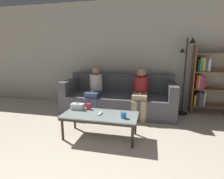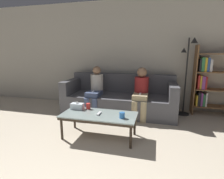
{
  "view_description": "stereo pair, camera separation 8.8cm",
  "coord_description": "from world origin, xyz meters",
  "px_view_note": "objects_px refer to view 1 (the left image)",
  "views": [
    {
      "loc": [
        0.73,
        -0.21,
        1.36
      ],
      "look_at": [
        0.0,
        2.96,
        0.67
      ],
      "focal_mm": 28.0,
      "sensor_mm": 36.0,
      "label": 1
    },
    {
      "loc": [
        0.82,
        -0.19,
        1.36
      ],
      "look_at": [
        0.0,
        2.96,
        0.67
      ],
      "focal_mm": 28.0,
      "sensor_mm": 36.0,
      "label": 2
    }
  ],
  "objects_px": {
    "cup_near_right": "(123,115)",
    "cup_near_left": "(89,106)",
    "bookshelf": "(209,81)",
    "coffee_table": "(100,116)",
    "game_remote": "(100,114)",
    "tissue_box": "(78,106)",
    "couch": "(119,99)",
    "seated_person_left_end": "(95,89)",
    "standing_lamp": "(186,68)",
    "seated_person_mid_left": "(140,91)"
  },
  "relations": [
    {
      "from": "couch",
      "to": "coffee_table",
      "type": "bearing_deg",
      "value": -92.29
    },
    {
      "from": "coffee_table",
      "to": "cup_near_left",
      "type": "bearing_deg",
      "value": 142.86
    },
    {
      "from": "coffee_table",
      "to": "cup_near_left",
      "type": "relative_size",
      "value": 12.08
    },
    {
      "from": "coffee_table",
      "to": "seated_person_left_end",
      "type": "distance_m",
      "value": 1.2
    },
    {
      "from": "couch",
      "to": "cup_near_left",
      "type": "height_order",
      "value": "couch"
    },
    {
      "from": "tissue_box",
      "to": "standing_lamp",
      "type": "height_order",
      "value": "standing_lamp"
    },
    {
      "from": "game_remote",
      "to": "seated_person_mid_left",
      "type": "relative_size",
      "value": 0.14
    },
    {
      "from": "coffee_table",
      "to": "seated_person_left_end",
      "type": "xyz_separation_m",
      "value": [
        -0.45,
        1.09,
        0.2
      ]
    },
    {
      "from": "cup_near_left",
      "to": "seated_person_left_end",
      "type": "xyz_separation_m",
      "value": [
        -0.19,
        0.89,
        0.11
      ]
    },
    {
      "from": "couch",
      "to": "standing_lamp",
      "type": "bearing_deg",
      "value": 6.94
    },
    {
      "from": "bookshelf",
      "to": "tissue_box",
      "type": "bearing_deg",
      "value": -148.85
    },
    {
      "from": "game_remote",
      "to": "seated_person_mid_left",
      "type": "distance_m",
      "value": 1.24
    },
    {
      "from": "cup_near_left",
      "to": "cup_near_right",
      "type": "xyz_separation_m",
      "value": [
        0.66,
        -0.28,
        -0.01
      ]
    },
    {
      "from": "coffee_table",
      "to": "seated_person_left_end",
      "type": "height_order",
      "value": "seated_person_left_end"
    },
    {
      "from": "seated_person_left_end",
      "to": "seated_person_mid_left",
      "type": "height_order",
      "value": "seated_person_left_end"
    },
    {
      "from": "coffee_table",
      "to": "game_remote",
      "type": "bearing_deg",
      "value": -88.21
    },
    {
      "from": "game_remote",
      "to": "coffee_table",
      "type": "bearing_deg",
      "value": 91.79
    },
    {
      "from": "cup_near_right",
      "to": "cup_near_left",
      "type": "bearing_deg",
      "value": 157.03
    },
    {
      "from": "couch",
      "to": "tissue_box",
      "type": "distance_m",
      "value": 1.28
    },
    {
      "from": "couch",
      "to": "seated_person_mid_left",
      "type": "relative_size",
      "value": 2.35
    },
    {
      "from": "seated_person_mid_left",
      "to": "standing_lamp",
      "type": "bearing_deg",
      "value": 23.14
    },
    {
      "from": "cup_near_right",
      "to": "bookshelf",
      "type": "bearing_deg",
      "value": 46.76
    },
    {
      "from": "coffee_table",
      "to": "game_remote",
      "type": "relative_size",
      "value": 8.01
    },
    {
      "from": "tissue_box",
      "to": "game_remote",
      "type": "xyz_separation_m",
      "value": [
        0.45,
        -0.15,
        -0.04
      ]
    },
    {
      "from": "cup_near_left",
      "to": "bookshelf",
      "type": "bearing_deg",
      "value": 32.3
    },
    {
      "from": "tissue_box",
      "to": "game_remote",
      "type": "bearing_deg",
      "value": -18.81
    },
    {
      "from": "couch",
      "to": "cup_near_left",
      "type": "xyz_separation_m",
      "value": [
        -0.32,
        -1.12,
        0.13
      ]
    },
    {
      "from": "cup_near_left",
      "to": "cup_near_right",
      "type": "relative_size",
      "value": 1.12
    },
    {
      "from": "cup_near_left",
      "to": "seated_person_left_end",
      "type": "relative_size",
      "value": 0.09
    },
    {
      "from": "standing_lamp",
      "to": "cup_near_left",
      "type": "bearing_deg",
      "value": -143.65
    },
    {
      "from": "tissue_box",
      "to": "seated_person_mid_left",
      "type": "xyz_separation_m",
      "value": [
        1.01,
        0.94,
        0.12
      ]
    },
    {
      "from": "tissue_box",
      "to": "standing_lamp",
      "type": "xyz_separation_m",
      "value": [
        1.94,
        1.34,
        0.58
      ]
    },
    {
      "from": "game_remote",
      "to": "seated_person_left_end",
      "type": "distance_m",
      "value": 1.19
    },
    {
      "from": "coffee_table",
      "to": "tissue_box",
      "type": "bearing_deg",
      "value": 161.19
    },
    {
      "from": "cup_near_right",
      "to": "seated_person_mid_left",
      "type": "distance_m",
      "value": 1.19
    },
    {
      "from": "coffee_table",
      "to": "bookshelf",
      "type": "relative_size",
      "value": 0.79
    },
    {
      "from": "coffee_table",
      "to": "tissue_box",
      "type": "distance_m",
      "value": 0.49
    },
    {
      "from": "cup_near_left",
      "to": "standing_lamp",
      "type": "height_order",
      "value": "standing_lamp"
    },
    {
      "from": "coffee_table",
      "to": "tissue_box",
      "type": "height_order",
      "value": "tissue_box"
    },
    {
      "from": "tissue_box",
      "to": "standing_lamp",
      "type": "relative_size",
      "value": 0.13
    },
    {
      "from": "bookshelf",
      "to": "seated_person_mid_left",
      "type": "distance_m",
      "value": 1.56
    },
    {
      "from": "bookshelf",
      "to": "seated_person_mid_left",
      "type": "bearing_deg",
      "value": -159.5
    },
    {
      "from": "coffee_table",
      "to": "couch",
      "type": "bearing_deg",
      "value": 87.71
    },
    {
      "from": "standing_lamp",
      "to": "seated_person_left_end",
      "type": "relative_size",
      "value": 1.58
    },
    {
      "from": "coffee_table",
      "to": "standing_lamp",
      "type": "distance_m",
      "value": 2.22
    },
    {
      "from": "standing_lamp",
      "to": "seated_person_mid_left",
      "type": "distance_m",
      "value": 1.11
    },
    {
      "from": "tissue_box",
      "to": "cup_near_right",
      "type": "bearing_deg",
      "value": -15.31
    },
    {
      "from": "couch",
      "to": "standing_lamp",
      "type": "xyz_separation_m",
      "value": [
        1.44,
        0.18,
        0.71
      ]
    },
    {
      "from": "cup_near_left",
      "to": "couch",
      "type": "bearing_deg",
      "value": 74.07
    },
    {
      "from": "couch",
      "to": "tissue_box",
      "type": "bearing_deg",
      "value": -113.34
    }
  ]
}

